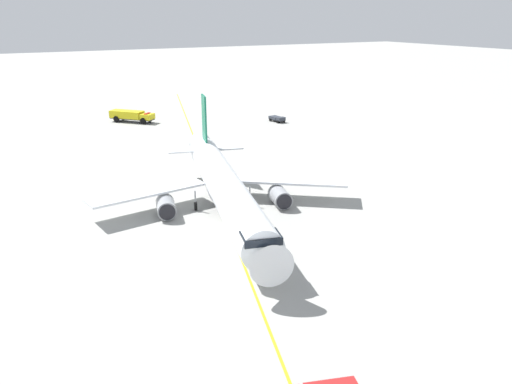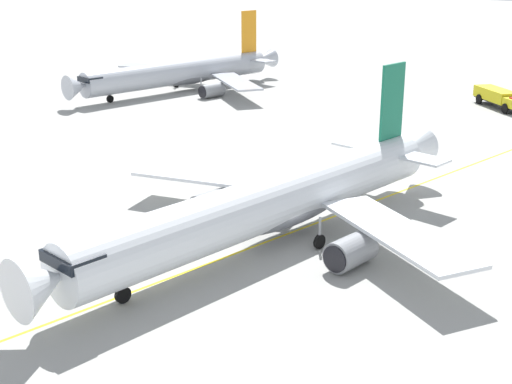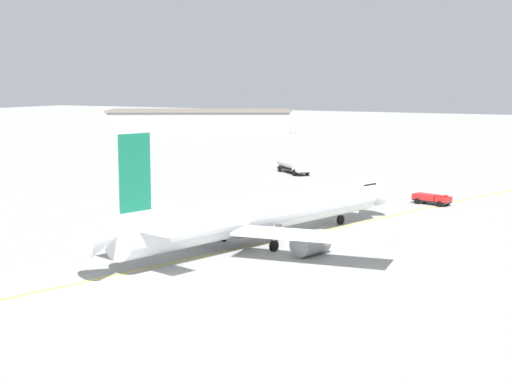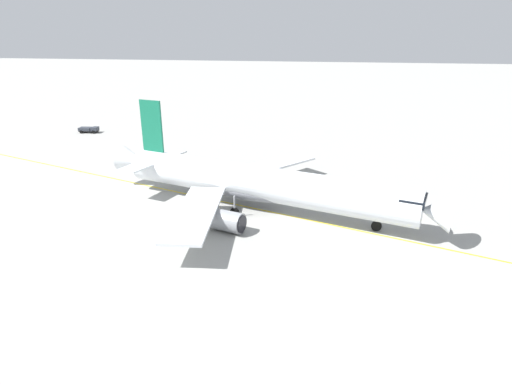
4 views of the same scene
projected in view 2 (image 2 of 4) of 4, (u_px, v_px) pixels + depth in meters
ground_plane at (288, 241)px, 54.34m from camera, size 600.00×600.00×0.00m
airliner_main at (274, 203)px, 53.43m from camera, size 32.32×41.41×11.91m
airliner_secondary at (182, 73)px, 112.01m from camera, size 32.54×39.06×11.71m
fire_tender_truck at (500, 97)px, 100.40m from camera, size 8.90×9.31×2.50m
taxiway_centreline at (289, 233)px, 55.90m from camera, size 56.15×182.92×0.01m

